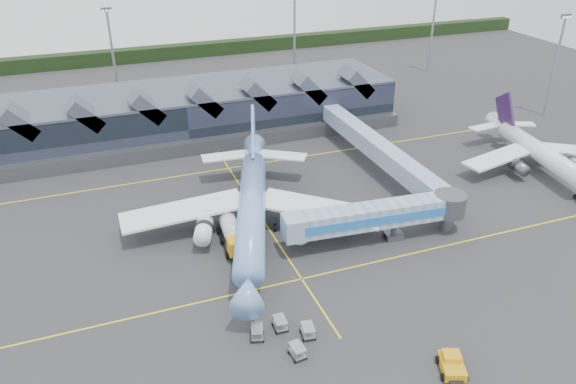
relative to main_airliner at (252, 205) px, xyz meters
name	(u,v)px	position (x,y,z in m)	size (l,w,h in m)	color
ground	(281,247)	(2.35, -5.92, -4.26)	(260.00, 260.00, 0.00)	#2A2B2D
taxi_stripes	(259,214)	(2.35, 4.08, -4.25)	(120.00, 60.00, 0.01)	yellow
tree_line_far	(157,53)	(2.35, 104.08, -2.26)	(260.00, 4.00, 4.00)	black
terminal	(179,113)	(-2.72, 41.43, 0.62)	(90.00, 22.25, 12.52)	black
light_masts	(273,48)	(23.35, 56.88, 8.23)	(132.40, 42.56, 22.45)	gray
main_airliner	(252,205)	(0.00, 0.00, 0.00)	(37.24, 43.85, 14.49)	#6C92DA
regional_jet	(537,151)	(54.78, 2.22, -0.70)	(29.67, 32.66, 11.21)	white
jet_bridge	(388,215)	(17.38, -9.31, -0.09)	(27.77, 6.23, 6.10)	#7499C2
fuel_truck	(231,231)	(-3.87, -2.40, -2.21)	(3.68, 10.98, 3.66)	black
pushback_tug	(452,365)	(11.16, -34.40, -3.42)	(3.72, 4.64, 1.87)	orange
baggage_carts	(286,334)	(-3.58, -23.79, -3.44)	(7.31, 6.99, 1.46)	#95999D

